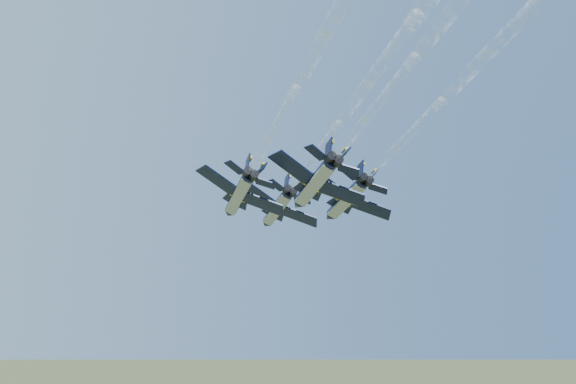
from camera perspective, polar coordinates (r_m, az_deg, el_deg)
jet_lead at (r=110.14m, az=-0.93°, el=-1.40°), size 12.57×18.98×7.13m
jet_left at (r=97.58m, az=-4.35°, el=-0.19°), size 12.57×18.98×7.13m
jet_right at (r=101.78m, az=5.21°, el=-0.60°), size 12.57×18.98×7.13m
jet_slot at (r=88.83m, az=2.39°, el=0.81°), size 12.57×18.98×7.13m
smoke_trail_lead at (r=62.31m, az=8.80°, el=5.89°), size 29.42×64.46×2.51m
smoke_trail_left at (r=49.39m, az=4.56°, el=10.21°), size 29.42×64.46×2.51m
smoke_trail_right at (r=56.95m, az=21.34°, el=8.08°), size 29.42×64.46×2.51m
smoke_trail_slot at (r=43.86m, az=20.58°, el=13.64°), size 29.42×64.46×2.51m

